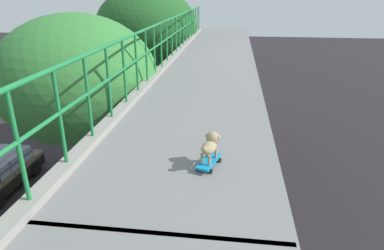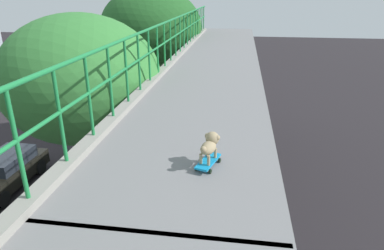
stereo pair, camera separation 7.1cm
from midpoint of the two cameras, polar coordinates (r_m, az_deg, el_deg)
overpass_deck at (r=3.74m, az=-4.52°, el=-14.87°), size 2.56×32.63×0.52m
green_railing at (r=3.89m, az=-22.90°, el=-5.68°), size 0.20×31.00×1.22m
car_white_third at (r=11.87m, az=-24.05°, el=-17.02°), size 1.92×4.35×1.39m
car_black_fourth at (r=16.18m, az=-28.93°, el=-6.95°), size 1.76×4.11×1.39m
car_green_fifth at (r=16.71m, az=-13.56°, el=-3.93°), size 1.76×3.82×1.36m
city_bus at (r=29.64m, az=-11.60°, el=9.77°), size 2.66×11.19×3.08m
roadside_tree_mid at (r=9.05m, az=-17.90°, el=7.03°), size 4.03×4.03×7.26m
roadside_tree_far at (r=16.90m, az=-6.75°, el=16.00°), size 4.79×4.79×7.94m
toy_skateboard at (r=4.07m, az=3.25°, el=-6.20°), size 0.30×0.49×0.08m
small_dog at (r=4.01m, az=3.56°, el=-3.26°), size 0.25×0.41×0.32m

